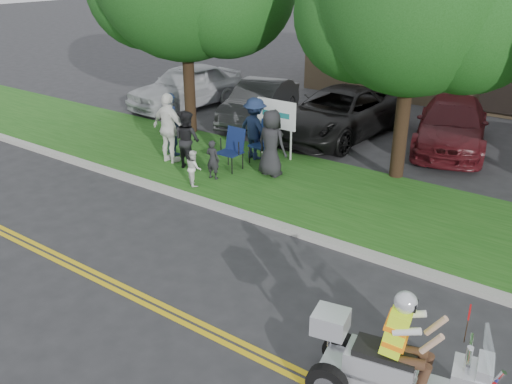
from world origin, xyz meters
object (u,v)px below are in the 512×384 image
Objects in this scene: parked_car_far_left at (186,86)px; lawn_chair_b at (266,139)px; parked_car_right at (452,124)px; parked_car_mid at (338,113)px; spectator_adult_right at (169,128)px; lawn_chair_a at (233,146)px; parked_car_left at (260,102)px; spectator_adult_mid at (187,140)px; trike_scooter at (400,366)px; spectator_adult_left at (172,124)px.

lawn_chair_b is at bearing -22.25° from parked_car_far_left.
parked_car_mid is at bearing -176.64° from parked_car_right.
spectator_adult_right reaches higher than parked_car_right.
parked_car_far_left reaches higher than parked_car_right.
lawn_chair_a is 6.88m from parked_car_right.
parked_car_mid is (3.00, 0.13, 0.05)m from parked_car_left.
spectator_adult_right is (-0.69, 0.03, 0.18)m from spectator_adult_mid.
parked_car_left is at bearing 117.49° from lawn_chair_a.
parked_car_far_left is 1.10× the size of parked_car_left.
spectator_adult_right is at bearing -44.36° from parked_car_far_left.
lawn_chair_b is 0.24× the size of parked_car_far_left.
trike_scooter is at bearing 152.84° from spectator_adult_right.
trike_scooter reaches higher than parked_car_far_left.
spectator_adult_left is at bearing -176.10° from lawn_chair_a.
parked_car_right reaches higher than lawn_chair_a.
spectator_adult_left is at bearing 138.79° from trike_scooter.
lawn_chair_a is at bearing -165.47° from spectator_adult_left.
trike_scooter is at bearing -60.51° from parked_car_left.
parked_car_left is at bearing 133.78° from lawn_chair_b.
spectator_adult_mid is 5.11m from parked_car_left.
parked_car_right is (3.30, 1.06, -0.05)m from parked_car_mid.
spectator_adult_left is (-8.97, 5.21, 0.41)m from trike_scooter.
trike_scooter is 9.79m from spectator_adult_right.
lawn_chair_a is 1.23m from spectator_adult_mid.
parked_car_far_left is 3.50m from parked_car_left.
lawn_chair_b is (0.44, 0.92, 0.03)m from lawn_chair_a.
parked_car_left is (-2.18, 4.33, -0.01)m from lawn_chair_a.
lawn_chair_a is at bearing -158.71° from spectator_adult_right.
spectator_adult_left is 0.93× the size of spectator_adult_right.
trike_scooter is 8.68m from lawn_chair_a.
trike_scooter is at bearing -37.93° from lawn_chair_b.
lawn_chair_a is 4.85m from parked_car_left.
spectator_adult_right reaches higher than spectator_adult_left.
trike_scooter is 0.53× the size of parked_car_right.
spectator_adult_mid reaches higher than parked_car_right.
trike_scooter is 0.60× the size of parked_car_left.
trike_scooter reaches higher than parked_car_right.
parked_car_far_left reaches higher than parked_car_left.
parked_car_left is 0.88× the size of parked_car_right.
parked_car_mid is at bearing 80.34° from lawn_chair_a.
parked_car_left reaches higher than lawn_chair_b.
trike_scooter is at bearing 161.26° from spectator_adult_left.
parked_car_far_left reaches higher than lawn_chair_a.
parked_car_mid is at bearing -115.02° from spectator_adult_right.
parked_car_far_left is 6.50m from parked_car_mid.
parked_car_left is at bearing 176.27° from parked_car_right.
parked_car_right is (5.15, 6.16, -0.17)m from spectator_adult_mid.
lawn_chair_b is 4.30m from parked_car_left.
parked_car_mid reaches higher than parked_car_left.
parked_car_mid is at bearing -111.32° from spectator_adult_left.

